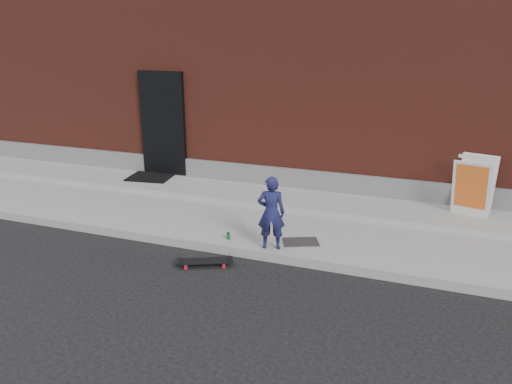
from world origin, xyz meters
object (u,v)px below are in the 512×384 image
at_px(child, 271,213).
at_px(pizza_sign, 473,186).
at_px(skateboard, 205,261).
at_px(soda_can, 228,236).

height_order(child, pizza_sign, child).
height_order(skateboard, soda_can, soda_can).
xyz_separation_m(skateboard, soda_can, (0.08, 0.73, 0.13)).
bearing_deg(soda_can, child, -5.61).
bearing_deg(pizza_sign, child, -141.22).
xyz_separation_m(child, soda_can, (-0.75, 0.07, -0.53)).
distance_m(child, pizza_sign, 3.79).
height_order(pizza_sign, soda_can, pizza_sign).
bearing_deg(skateboard, pizza_sign, 38.63).
bearing_deg(child, pizza_sign, -156.03).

